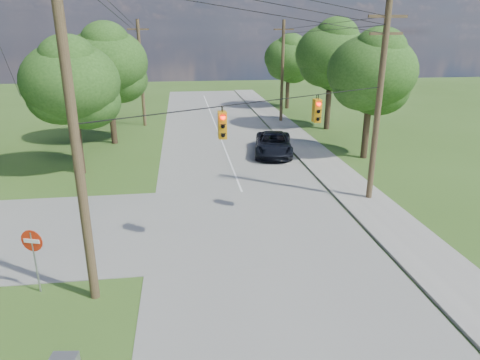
{
  "coord_description": "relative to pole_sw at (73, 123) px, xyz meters",
  "views": [
    {
      "loc": [
        -1.26,
        -13.13,
        8.9
      ],
      "look_at": [
        1.2,
        5.0,
        2.53
      ],
      "focal_mm": 32.0,
      "sensor_mm": 36.0,
      "label": 1
    }
  ],
  "objects": [
    {
      "name": "ground",
      "position": [
        4.6,
        -0.4,
        -6.23
      ],
      "size": [
        140.0,
        140.0,
        0.0
      ],
      "primitive_type": "plane",
      "color": "#35551C",
      "rests_on": "ground"
    },
    {
      "name": "main_road",
      "position": [
        6.6,
        4.6,
        -6.21
      ],
      "size": [
        10.0,
        100.0,
        0.03
      ],
      "primitive_type": "cube",
      "color": "gray",
      "rests_on": "ground"
    },
    {
      "name": "sidewalk_east",
      "position": [
        13.3,
        4.6,
        -6.17
      ],
      "size": [
        2.6,
        100.0,
        0.12
      ],
      "primitive_type": "cube",
      "color": "#9D9A92",
      "rests_on": "ground"
    },
    {
      "name": "pole_sw",
      "position": [
        0.0,
        0.0,
        0.0
      ],
      "size": [
        2.0,
        0.32,
        12.0
      ],
      "color": "brown",
      "rests_on": "ground"
    },
    {
      "name": "pole_ne",
      "position": [
        13.5,
        7.6,
        -0.76
      ],
      "size": [
        2.0,
        0.32,
        10.5
      ],
      "color": "brown",
      "rests_on": "ground"
    },
    {
      "name": "pole_north_e",
      "position": [
        13.5,
        29.6,
        -1.1
      ],
      "size": [
        2.0,
        0.32,
        10.0
      ],
      "color": "brown",
      "rests_on": "ground"
    },
    {
      "name": "pole_north_w",
      "position": [
        -0.4,
        29.6,
        -1.1
      ],
      "size": [
        2.0,
        0.32,
        10.0
      ],
      "color": "brown",
      "rests_on": "ground"
    },
    {
      "name": "power_lines",
      "position": [
        6.1,
        11.14,
        2.93
      ],
      "size": [
        13.93,
        29.62,
        4.93
      ],
      "color": "black",
      "rests_on": "ground"
    },
    {
      "name": "traffic_signals",
      "position": [
        7.15,
        4.03,
        -0.73
      ],
      "size": [
        4.91,
        3.27,
        1.05
      ],
      "color": "orange",
      "rests_on": "ground"
    },
    {
      "name": "tree_w_near",
      "position": [
        -3.4,
        14.6,
        -0.3
      ],
      "size": [
        6.0,
        6.0,
        8.4
      ],
      "color": "#463323",
      "rests_on": "ground"
    },
    {
      "name": "tree_w_mid",
      "position": [
        -2.4,
        22.6,
        0.35
      ],
      "size": [
        6.4,
        6.4,
        9.22
      ],
      "color": "#463323",
      "rests_on": "ground"
    },
    {
      "name": "tree_w_far",
      "position": [
        -4.4,
        32.6,
        0.02
      ],
      "size": [
        6.0,
        6.0,
        8.73
      ],
      "color": "#463323",
      "rests_on": "ground"
    },
    {
      "name": "tree_e_near",
      "position": [
        16.6,
        15.6,
        0.02
      ],
      "size": [
        6.2,
        6.2,
        8.81
      ],
      "color": "#463323",
      "rests_on": "ground"
    },
    {
      "name": "tree_e_mid",
      "position": [
        17.1,
        25.6,
        0.68
      ],
      "size": [
        6.6,
        6.6,
        9.64
      ],
      "color": "#463323",
      "rests_on": "ground"
    },
    {
      "name": "tree_e_far",
      "position": [
        16.1,
        37.6,
        -0.31
      ],
      "size": [
        5.8,
        5.8,
        8.32
      ],
      "color": "#463323",
      "rests_on": "ground"
    },
    {
      "name": "car_main_north",
      "position": [
        10.1,
        17.32,
        -5.38
      ],
      "size": [
        3.77,
        6.28,
        1.63
      ],
      "primitive_type": "imported",
      "rotation": [
        0.0,
        0.0,
        -0.19
      ],
      "color": "black",
      "rests_on": "main_road"
    },
    {
      "name": "do_not_enter_sign",
      "position": [
        -2.03,
        0.6,
        -4.44
      ],
      "size": [
        0.79,
        0.28,
        2.45
      ],
      "rotation": [
        0.0,
        0.0,
        -0.32
      ],
      "color": "gray",
      "rests_on": "ground"
    }
  ]
}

